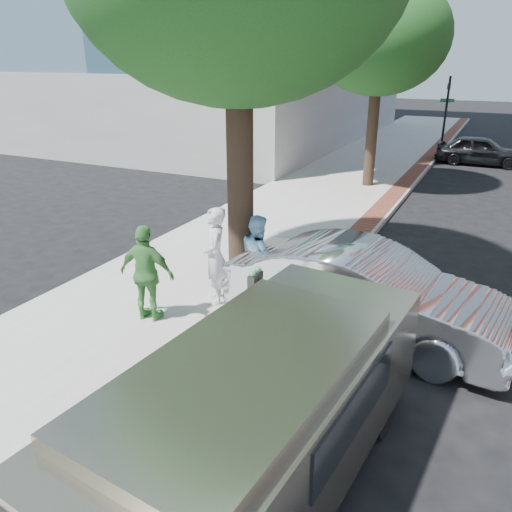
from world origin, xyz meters
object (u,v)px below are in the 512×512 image
Objects in this scene: person_officer at (258,256)px; sedan_silver at (366,293)px; person_gray at (215,256)px; person_green at (147,274)px; van at (270,405)px; bg_car at (481,150)px; parking_meter at (255,293)px.

person_officer reaches higher than sedan_silver.
person_green is at bearing -63.18° from person_gray.
bg_car is at bearing 93.15° from van.
van is (-0.12, -3.72, 0.22)m from sedan_silver.
person_gray is 0.36× the size of van.
person_green is 3.87m from sedan_silver.
bg_car is at bearing -50.94° from person_officer.
parking_meter is 0.82× the size of person_green.
person_officer reaches higher than bg_car.
parking_meter reaches higher than bg_car.
sedan_silver is (2.87, 0.26, -0.29)m from person_gray.
parking_meter is at bearing 144.94° from sedan_silver.
parking_meter is 2.49m from van.
person_gray is 0.39× the size of sedan_silver.
van is at bearing 166.81° from person_officer.
bg_car is (3.07, 17.17, -0.32)m from person_officer.
bg_car is at bearing 137.08° from person_gray.
bg_car is 0.74× the size of van.
person_officer is (0.60, 0.64, -0.12)m from person_gray.
person_gray is at bearing 168.22° from bg_car.
van is (2.75, -3.47, -0.07)m from person_gray.
person_gray is 2.90m from sedan_silver.
person_gray reaches higher than van.
parking_meter is 2.17m from person_officer.
person_officer is (-0.91, 1.96, -0.22)m from parking_meter.
sedan_silver is 3.73m from van.
van is (3.47, -2.31, -0.02)m from person_green.
person_green reaches higher than sedan_silver.
person_gray reaches higher than sedan_silver.
van is at bearing -176.07° from sedan_silver.
person_officer is 17.45m from bg_car.
person_green is (-0.72, -1.16, -0.06)m from person_gray.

